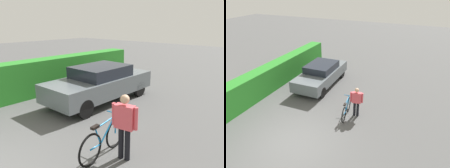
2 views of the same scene
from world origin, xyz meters
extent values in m
plane|color=#4D4D4D|center=(0.00, 0.00, 0.00)|extent=(60.00, 60.00, 0.00)
cube|color=slate|center=(5.47, 1.46, 0.66)|extent=(4.59, 1.88, 0.68)
cube|color=#1E232D|center=(5.53, 1.46, 1.22)|extent=(2.12, 1.64, 0.44)
cylinder|color=black|center=(7.01, 2.30, 0.32)|extent=(0.65, 0.19, 0.65)
cylinder|color=black|center=(7.03, 0.64, 0.32)|extent=(0.65, 0.19, 0.65)
cylinder|color=black|center=(3.91, 2.27, 0.32)|extent=(0.65, 0.19, 0.65)
cylinder|color=black|center=(3.92, 0.61, 0.32)|extent=(0.65, 0.19, 0.65)
torus|color=black|center=(3.21, -1.30, 0.38)|extent=(0.77, 0.14, 0.77)
torus|color=black|center=(2.25, -1.42, 0.38)|extent=(0.77, 0.14, 0.77)
cylinder|color=#1972B2|center=(2.91, -1.34, 0.63)|extent=(0.63, 0.11, 0.56)
cylinder|color=#1972B2|center=(2.52, -1.39, 0.60)|extent=(0.23, 0.06, 0.48)
cylinder|color=#1972B2|center=(2.79, -1.35, 0.84)|extent=(0.74, 0.12, 0.08)
cylinder|color=#1972B2|center=(2.43, -1.40, 0.37)|extent=(0.37, 0.08, 0.06)
cylinder|color=#1972B2|center=(3.21, -1.30, 0.64)|extent=(0.04, 0.04, 0.51)
cube|color=black|center=(2.43, -1.40, 0.87)|extent=(0.23, 0.12, 0.06)
cylinder|color=#1972B2|center=(3.21, -1.30, 0.92)|extent=(0.09, 0.50, 0.03)
cylinder|color=black|center=(2.94, -1.72, 0.39)|extent=(0.13, 0.13, 0.78)
cylinder|color=black|center=(2.97, -1.88, 0.39)|extent=(0.13, 0.13, 0.78)
cube|color=#DB4C56|center=(2.95, -1.80, 1.05)|extent=(0.28, 0.48, 0.55)
sphere|color=tan|center=(2.95, -1.80, 1.47)|extent=(0.21, 0.21, 0.21)
cylinder|color=#DB4C56|center=(2.90, -1.53, 1.07)|extent=(0.09, 0.09, 0.52)
cylinder|color=#DB4C56|center=(3.01, -2.07, 1.07)|extent=(0.09, 0.09, 0.52)
camera|label=1|loc=(-0.77, -4.73, 3.11)|focal=36.79mm
camera|label=2|loc=(-5.38, -4.41, 6.12)|focal=32.94mm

